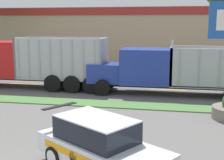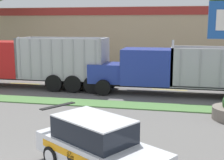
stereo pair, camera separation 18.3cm
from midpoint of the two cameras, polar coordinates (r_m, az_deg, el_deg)
The scene contains 8 objects.
grass_verge at distance 18.00m, azimuth -5.37°, elevation -4.13°, with size 120.00×1.49×0.06m, color #517F42.
centre_line_3 at distance 24.52m, azimuth -15.40°, elevation -0.64°, with size 2.40×0.14×0.01m, color yellow.
centre_line_4 at distance 22.59m, azimuth -3.10°, elevation -1.20°, with size 2.40×0.14×0.01m, color yellow.
centre_line_5 at distance 21.86m, azimuth 10.72°, elevation -1.75°, with size 2.40×0.14×0.01m, color yellow.
dump_truck_mid at distance 23.32m, azimuth -16.38°, elevation 2.94°, with size 11.09×2.75×3.60m.
dump_truck_far_right at distance 20.18m, azimuth 10.24°, elevation 1.60°, with size 12.16×2.70×3.53m.
rally_car at distance 9.71m, azimuth -2.09°, elevation -11.71°, with size 4.64×3.85×1.71m.
store_building_backdrop at distance 40.00m, azimuth -2.40°, elevation 8.30°, with size 41.43×12.10×6.22m.
Camera 2 is at (5.28, -6.29, 4.50)m, focal length 50.00 mm.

